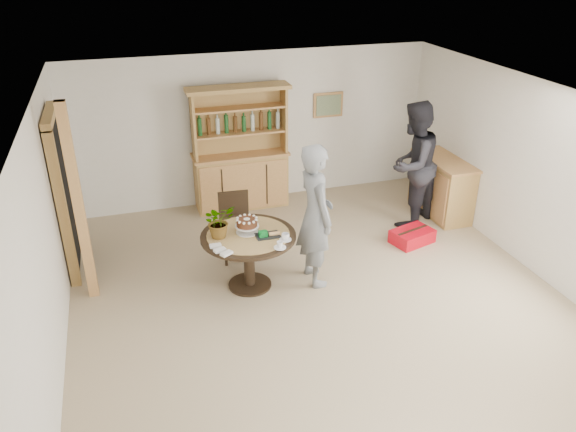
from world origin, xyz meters
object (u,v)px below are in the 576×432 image
(dining_chair, at_px, (235,221))
(red_suitcase, at_px, (412,236))
(sideboard, at_px, (442,186))
(teen_boy, at_px, (315,215))
(dining_table, at_px, (249,245))
(adult_person, at_px, (412,165))
(hutch, at_px, (241,167))

(dining_chair, xyz_separation_m, red_suitcase, (2.58, -0.41, -0.43))
(red_suitcase, bearing_deg, sideboard, 24.14)
(dining_chair, bearing_deg, red_suitcase, -4.90)
(teen_boy, bearing_deg, dining_table, 80.77)
(teen_boy, height_order, adult_person, adult_person)
(hutch, bearing_deg, dining_table, -100.62)
(hutch, height_order, sideboard, hutch)
(adult_person, bearing_deg, red_suitcase, 36.08)
(sideboard, distance_m, dining_chair, 3.51)
(red_suitcase, bearing_deg, teen_boy, -179.50)
(dining_table, relative_size, dining_chair, 1.27)
(dining_chair, bearing_deg, sideboard, 10.11)
(hutch, bearing_deg, red_suitcase, -43.48)
(sideboard, bearing_deg, hutch, 157.79)
(hutch, relative_size, dining_chair, 2.16)
(teen_boy, bearing_deg, adult_person, -62.49)
(teen_boy, bearing_deg, hutch, 6.30)
(hutch, relative_size, teen_boy, 1.08)
(adult_person, bearing_deg, sideboard, 160.25)
(sideboard, bearing_deg, teen_boy, -153.96)
(dining_chair, height_order, teen_boy, teen_boy)
(hutch, relative_size, sideboard, 1.62)
(hutch, distance_m, teen_boy, 2.58)
(dining_table, distance_m, teen_boy, 0.92)
(teen_boy, relative_size, red_suitcase, 2.74)
(sideboard, bearing_deg, adult_person, -167.45)
(hutch, relative_size, dining_table, 1.70)
(sideboard, height_order, red_suitcase, sideboard)
(teen_boy, bearing_deg, red_suitcase, -75.86)
(sideboard, relative_size, red_suitcase, 1.83)
(hutch, bearing_deg, sideboard, -22.21)
(adult_person, relative_size, red_suitcase, 2.85)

